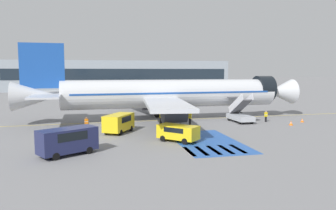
% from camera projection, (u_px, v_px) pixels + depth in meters
% --- Properties ---
extents(ground_plane, '(600.00, 600.00, 0.00)m').
position_uv_depth(ground_plane, '(168.00, 119.00, 49.77)').
color(ground_plane, slate).
extents(apron_leadline_yellow, '(75.96, 3.29, 0.01)m').
position_uv_depth(apron_leadline_yellow, '(172.00, 120.00, 49.26)').
color(apron_leadline_yellow, gold).
rests_on(apron_leadline_yellow, ground_plane).
extents(apron_stand_patch_blue, '(6.39, 12.24, 0.01)m').
position_uv_depth(apron_stand_patch_blue, '(207.00, 141.00, 34.15)').
color(apron_stand_patch_blue, '#2856A8').
rests_on(apron_stand_patch_blue, ground_plane).
extents(apron_walkway_bar_0, '(0.44, 3.60, 0.01)m').
position_uv_depth(apron_walkway_bar_0, '(189.00, 151.00, 29.93)').
color(apron_walkway_bar_0, silver).
rests_on(apron_walkway_bar_0, ground_plane).
extents(apron_walkway_bar_1, '(0.44, 3.60, 0.01)m').
position_uv_depth(apron_walkway_bar_1, '(202.00, 151.00, 30.19)').
color(apron_walkway_bar_1, silver).
rests_on(apron_walkway_bar_1, ground_plane).
extents(apron_walkway_bar_2, '(0.44, 3.60, 0.01)m').
position_uv_depth(apron_walkway_bar_2, '(214.00, 150.00, 30.45)').
color(apron_walkway_bar_2, silver).
rests_on(apron_walkway_bar_2, ground_plane).
extents(apron_walkway_bar_3, '(0.44, 3.60, 0.01)m').
position_uv_depth(apron_walkway_bar_3, '(226.00, 149.00, 30.71)').
color(apron_walkway_bar_3, silver).
rests_on(apron_walkway_bar_3, ground_plane).
extents(apron_walkway_bar_4, '(0.44, 3.60, 0.01)m').
position_uv_depth(apron_walkway_bar_4, '(238.00, 149.00, 30.97)').
color(apron_walkway_bar_4, silver).
rests_on(apron_walkway_bar_4, ground_plane).
extents(airliner, '(42.80, 33.12, 11.05)m').
position_uv_depth(airliner, '(169.00, 94.00, 48.70)').
color(airliner, silver).
rests_on(airliner, ground_plane).
extents(boarding_stairs_forward, '(2.39, 5.30, 4.27)m').
position_uv_depth(boarding_stairs_forward, '(240.00, 115.00, 46.99)').
color(boarding_stairs_forward, '#ADB2BA').
rests_on(boarding_stairs_forward, ground_plane).
extents(fuel_tanker, '(10.99, 3.27, 3.35)m').
position_uv_depth(fuel_tanker, '(102.00, 98.00, 68.83)').
color(fuel_tanker, '#38383D').
rests_on(fuel_tanker, ground_plane).
extents(service_van_1, '(4.11, 5.02, 2.19)m').
position_uv_depth(service_van_1, '(119.00, 122.00, 38.95)').
color(service_van_1, yellow).
rests_on(service_van_1, ground_plane).
extents(service_van_2, '(5.31, 4.30, 2.36)m').
position_uv_depth(service_van_2, '(68.00, 139.00, 28.52)').
color(service_van_2, '#1E234C').
rests_on(service_van_2, ground_plane).
extents(service_van_3, '(4.30, 4.34, 1.72)m').
position_uv_depth(service_van_3, '(178.00, 132.00, 34.02)').
color(service_van_3, yellow).
rests_on(service_van_3, ground_plane).
extents(baggage_cart, '(2.44, 2.99, 0.87)m').
position_uv_depth(baggage_cart, '(175.00, 125.00, 42.88)').
color(baggage_cart, gray).
rests_on(baggage_cart, ground_plane).
extents(ground_crew_0, '(0.47, 0.46, 1.82)m').
position_uv_depth(ground_crew_0, '(190.00, 117.00, 44.56)').
color(ground_crew_0, black).
rests_on(ground_crew_0, ground_plane).
extents(ground_crew_1, '(0.45, 0.28, 1.61)m').
position_uv_depth(ground_crew_1, '(266.00, 116.00, 47.15)').
color(ground_crew_1, black).
rests_on(ground_crew_1, ground_plane).
extents(ground_crew_2, '(0.47, 0.33, 1.69)m').
position_uv_depth(ground_crew_2, '(86.00, 123.00, 40.17)').
color(ground_crew_2, '#191E38').
rests_on(ground_crew_2, ground_plane).
extents(ground_crew_3, '(0.47, 0.31, 1.61)m').
position_uv_depth(ground_crew_3, '(161.00, 117.00, 45.69)').
color(ground_crew_3, black).
rests_on(ground_crew_3, ground_plane).
extents(traffic_cone_0, '(0.54, 0.54, 0.60)m').
position_uv_depth(traffic_cone_0, '(291.00, 123.00, 44.30)').
color(traffic_cone_0, orange).
rests_on(traffic_cone_0, ground_plane).
extents(traffic_cone_1, '(0.49, 0.49, 0.54)m').
position_uv_depth(traffic_cone_1, '(302.00, 120.00, 46.97)').
color(traffic_cone_1, orange).
rests_on(traffic_cone_1, ground_plane).
extents(traffic_cone_2, '(0.41, 0.41, 0.45)m').
position_uv_depth(traffic_cone_2, '(94.00, 128.00, 40.62)').
color(traffic_cone_2, orange).
rests_on(traffic_cone_2, ground_plane).
extents(terminal_building, '(84.13, 12.10, 11.17)m').
position_uv_depth(terminal_building, '(119.00, 75.00, 125.08)').
color(terminal_building, '#89939E').
rests_on(terminal_building, ground_plane).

